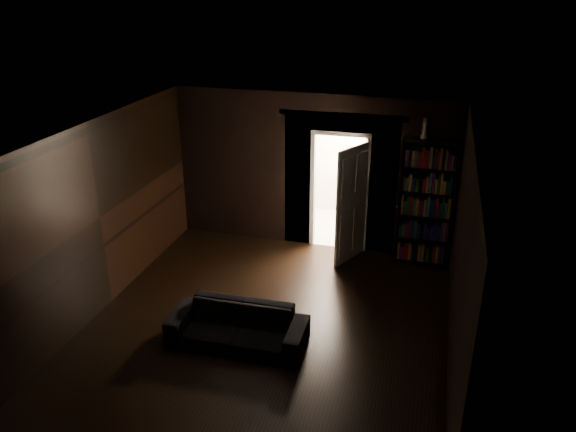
# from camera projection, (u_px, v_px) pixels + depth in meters

# --- Properties ---
(ground) EXTENTS (5.50, 5.50, 0.00)m
(ground) POSITION_uv_depth(u_px,v_px,m) (267.00, 325.00, 8.03)
(ground) COLOR black
(ground) RESTS_ON ground
(room_walls) EXTENTS (5.02, 5.61, 2.84)m
(room_walls) POSITION_uv_depth(u_px,v_px,m) (286.00, 190.00, 8.31)
(room_walls) COLOR black
(room_walls) RESTS_ON ground
(kitchen_alcove) EXTENTS (2.20, 1.80, 2.60)m
(kitchen_alcove) POSITION_uv_depth(u_px,v_px,m) (350.00, 166.00, 10.85)
(kitchen_alcove) COLOR beige
(kitchen_alcove) RESTS_ON ground
(sofa) EXTENTS (1.87, 0.83, 0.71)m
(sofa) POSITION_uv_depth(u_px,v_px,m) (237.00, 321.00, 7.51)
(sofa) COLOR black
(sofa) RESTS_ON ground
(bookshelf) EXTENTS (0.94, 0.48, 2.20)m
(bookshelf) POSITION_uv_depth(u_px,v_px,m) (426.00, 203.00, 9.37)
(bookshelf) COLOR black
(bookshelf) RESTS_ON ground
(refrigerator) EXTENTS (0.84, 0.79, 1.65)m
(refrigerator) POSITION_uv_depth(u_px,v_px,m) (371.00, 183.00, 11.09)
(refrigerator) COLOR white
(refrigerator) RESTS_ON ground
(door) EXTENTS (0.41, 0.79, 2.05)m
(door) POSITION_uv_depth(u_px,v_px,m) (351.00, 205.00, 9.51)
(door) COLOR silver
(door) RESTS_ON ground
(figurine) EXTENTS (0.14, 0.14, 0.34)m
(figurine) POSITION_uv_depth(u_px,v_px,m) (425.00, 128.00, 8.94)
(figurine) COLOR white
(figurine) RESTS_ON bookshelf
(bottles) EXTENTS (0.57, 0.17, 0.23)m
(bottles) POSITION_uv_depth(u_px,v_px,m) (377.00, 138.00, 10.60)
(bottles) COLOR black
(bottles) RESTS_ON refrigerator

